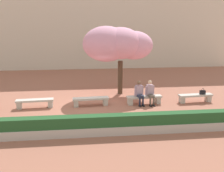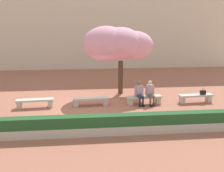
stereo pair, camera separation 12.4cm
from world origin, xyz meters
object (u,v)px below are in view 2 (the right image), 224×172
cherry_tree_main (118,44)px  handbag (203,92)px  stone_bench_center (91,100)px  stone_bench_near_east (144,99)px  stone_bench_near_west (35,102)px  person_seated_left (139,92)px  stone_bench_east_end (196,97)px  person_seated_right (150,92)px

cherry_tree_main → handbag: bearing=-27.7°
stone_bench_center → stone_bench_near_east: same height
stone_bench_near_west → stone_bench_near_east: same height
stone_bench_center → person_seated_left: bearing=-1.2°
stone_bench_east_end → person_seated_left: person_seated_left is taller
stone_bench_near_east → person_seated_left: bearing=-169.6°
person_seated_right → cherry_tree_main: bearing=121.7°
person_seated_left → stone_bench_near_west: bearing=179.5°
stone_bench_east_end → person_seated_left: (-3.17, -0.05, 0.39)m
stone_bench_center → stone_bench_near_east: (2.89, 0.00, 0.00)m
handbag → cherry_tree_main: cherry_tree_main is taller
person_seated_left → handbag: person_seated_left is taller
person_seated_left → cherry_tree_main: bearing=110.0°
stone_bench_near_east → handbag: 3.28m
stone_bench_near_east → cherry_tree_main: 3.73m
stone_bench_near_east → person_seated_right: bearing=-9.8°
stone_bench_east_end → person_seated_right: bearing=-178.8°
stone_bench_near_east → handbag: handbag is taller
person_seated_left → person_seated_right: 0.59m
stone_bench_center → person_seated_right: 3.22m
stone_bench_center → stone_bench_east_end: (5.77, 0.00, 0.00)m
stone_bench_east_end → cherry_tree_main: bearing=150.4°
person_seated_right → cherry_tree_main: size_ratio=0.30×
stone_bench_center → stone_bench_east_end: 5.77m
handbag → cherry_tree_main: size_ratio=0.08×
cherry_tree_main → stone_bench_near_west: bearing=-153.8°
stone_bench_near_east → person_seated_right: size_ratio=1.49×
person_seated_left → stone_bench_center: bearing=178.8°
stone_bench_east_end → cherry_tree_main: (-4.02, 2.28, 2.73)m
stone_bench_center → stone_bench_east_end: bearing=0.0°
stone_bench_near_west → stone_bench_center: bearing=0.0°
stone_bench_center → person_seated_right: person_seated_right is taller
person_seated_left → person_seated_right: (0.59, -0.00, 0.00)m
stone_bench_center → handbag: (6.16, -0.03, 0.27)m
person_seated_right → stone_bench_center: bearing=179.0°
stone_bench_near_east → person_seated_left: person_seated_left is taller
stone_bench_near_west → stone_bench_near_east: size_ratio=1.00×
stone_bench_center → handbag: handbag is taller
stone_bench_near_east → person_seated_left: (-0.29, -0.05, 0.39)m
stone_bench_near_east → stone_bench_east_end: 2.89m
stone_bench_near_west → stone_bench_east_end: size_ratio=1.00×
stone_bench_near_east → handbag: (3.27, -0.03, 0.27)m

